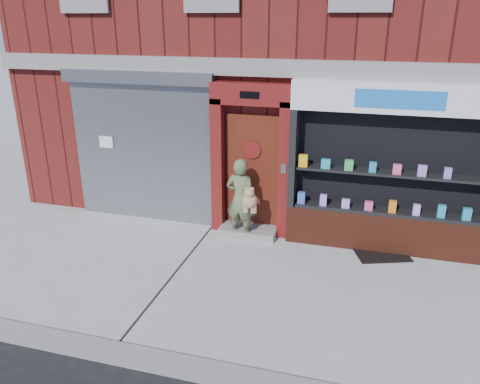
% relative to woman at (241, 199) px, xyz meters
% --- Properties ---
extents(ground, '(80.00, 80.00, 0.00)m').
position_rel_woman_xyz_m(ground, '(0.84, -1.54, -0.79)').
color(ground, '#9E9E99').
rests_on(ground, ground).
extents(curb, '(60.00, 0.30, 0.12)m').
position_rel_woman_xyz_m(curb, '(0.84, -3.69, -0.73)').
color(curb, gray).
rests_on(curb, ground).
extents(building, '(12.00, 8.16, 8.00)m').
position_rel_woman_xyz_m(building, '(0.84, 4.46, 3.21)').
color(building, '#561613').
rests_on(building, ground).
extents(shutter_bay, '(3.10, 0.30, 3.04)m').
position_rel_woman_xyz_m(shutter_bay, '(-2.16, 0.39, 0.92)').
color(shutter_bay, gray).
rests_on(shutter_bay, ground).
extents(red_door_bay, '(1.52, 0.58, 2.90)m').
position_rel_woman_xyz_m(red_door_bay, '(0.09, 0.32, 0.66)').
color(red_door_bay, '#5C110F').
rests_on(red_door_bay, ground).
extents(pharmacy_bay, '(3.50, 0.41, 3.00)m').
position_rel_woman_xyz_m(pharmacy_bay, '(2.59, 0.28, 0.58)').
color(pharmacy_bay, '#5D2516').
rests_on(pharmacy_bay, ground).
extents(woman, '(0.67, 0.51, 1.57)m').
position_rel_woman_xyz_m(woman, '(0.00, 0.00, 0.00)').
color(woman, '#5E6A46').
rests_on(woman, ground).
extents(doormat, '(1.08, 0.91, 0.02)m').
position_rel_woman_xyz_m(doormat, '(2.60, 0.01, -0.78)').
color(doormat, black).
rests_on(doormat, ground).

